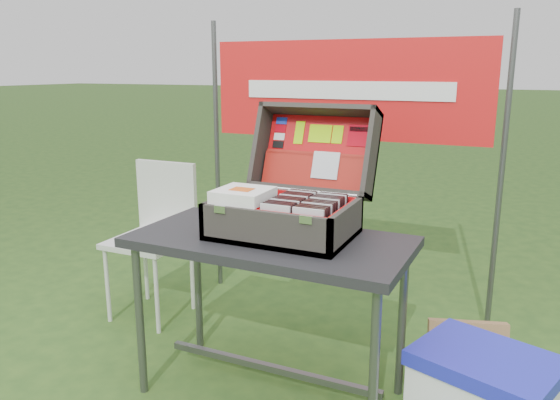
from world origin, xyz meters
The scene contains 93 objects.
table centered at (0.01, 0.09, 0.36)m, with size 1.17×0.58×0.73m, color black, non-canonical shape.
table_top centered at (0.01, 0.09, 0.71)m, with size 1.17×0.58×0.04m, color black.
table_leg_fl centered at (-0.51, -0.15, 0.34)m, with size 0.04×0.04×0.69m, color #59595B.
table_leg_fr centered at (0.54, -0.15, 0.34)m, with size 0.04×0.04×0.69m, color #59595B.
table_leg_bl centered at (-0.51, 0.32, 0.34)m, with size 0.04×0.04×0.69m, color #59595B.
table_leg_br centered at (0.54, 0.32, 0.34)m, with size 0.04×0.04×0.69m, color #59595B.
table_brace centered at (0.01, 0.09, 0.12)m, with size 1.02×0.03×0.03m, color #59595B.
suitcase centered at (0.05, 0.19, 0.98)m, with size 0.57×0.57×0.51m, color #44403A, non-canonical shape.
suitcase_base_bottom centered at (0.05, 0.13, 0.74)m, with size 0.57×0.41×0.02m, color #44403A.
suitcase_base_wall_front centered at (0.05, -0.06, 0.81)m, with size 0.57×0.02×0.15m, color #44403A.
suitcase_base_wall_back centered at (0.05, 0.32, 0.81)m, with size 0.57×0.02×0.15m, color #44403A.
suitcase_base_wall_left centered at (-0.22, 0.13, 0.81)m, with size 0.02×0.41×0.15m, color #44403A.
suitcase_base_wall_right centered at (0.33, 0.13, 0.81)m, with size 0.02×0.41×0.15m, color #44403A.
suitcase_liner_floor centered at (0.05, 0.13, 0.75)m, with size 0.53×0.36×0.01m, color red.
suitcase_latch_left centered at (-0.13, -0.07, 0.87)m, with size 0.05×0.01×0.03m, color silver.
suitcase_latch_right centered at (0.24, -0.07, 0.87)m, with size 0.05×0.01×0.03m, color silver.
suitcase_hinge centered at (0.05, 0.33, 0.88)m, with size 0.02×0.02×0.52m, color silver.
suitcase_lid_back centered at (0.05, 0.54, 1.02)m, with size 0.57×0.41×0.02m, color #44403A.
suitcase_lid_rim_far centered at (0.05, 0.55, 1.23)m, with size 0.57×0.02×0.15m, color #44403A.
suitcase_lid_rim_near centered at (0.05, 0.41, 0.87)m, with size 0.57×0.02×0.15m, color #44403A.
suitcase_lid_rim_left centered at (-0.22, 0.48, 1.05)m, with size 0.02×0.41×0.15m, color #44403A.
suitcase_lid_rim_right centered at (0.33, 0.48, 1.05)m, with size 0.02×0.41×0.15m, color #44403A.
suitcase_lid_liner centered at (0.05, 0.53, 1.03)m, with size 0.52×0.36×0.01m, color red.
suitcase_liner_wall_front centered at (0.05, -0.05, 0.82)m, with size 0.53×0.01×0.13m, color red.
suitcase_liner_wall_back centered at (0.05, 0.31, 0.82)m, with size 0.53×0.01×0.13m, color red.
suitcase_liner_wall_left centered at (-0.21, 0.13, 0.82)m, with size 0.01×0.36×0.13m, color red.
suitcase_liner_wall_right centered at (0.32, 0.13, 0.82)m, with size 0.01×0.36×0.13m, color red.
suitcase_lid_pocket centered at (0.05, 0.48, 0.95)m, with size 0.51×0.16×0.03m, color maroon.
suitcase_pocket_edge centered at (0.05, 0.50, 1.02)m, with size 0.50×0.02×0.02m, color maroon.
suitcase_pocket_cd centered at (0.12, 0.47, 0.98)m, with size 0.13×0.13×0.01m, color silver.
lid_sticker_cc_a centered at (-0.16, 0.57, 1.17)m, with size 0.06×0.03×0.00m, color #1933B2.
lid_sticker_cc_b centered at (-0.16, 0.56, 1.13)m, with size 0.06×0.03×0.00m, color #B7000F.
lid_sticker_cc_c centered at (-0.16, 0.55, 1.09)m, with size 0.06×0.03×0.00m, color white.
lid_sticker_cc_d centered at (-0.16, 0.53, 1.06)m, with size 0.06×0.03×0.00m, color black.
lid_card_neon_tall centered at (-0.05, 0.56, 1.12)m, with size 0.05×0.11×0.00m, color #9FE601.
lid_card_neon_main centered at (0.05, 0.56, 1.12)m, with size 0.11×0.09×0.00m, color #9FE601.
lid_card_neon_small centered at (0.14, 0.56, 1.12)m, with size 0.05×0.09×0.00m, color #9FE601.
lid_sticker_band centered at (0.24, 0.56, 1.12)m, with size 0.10×0.10×0.00m, color #B7000F.
lid_sticker_band_bar centered at (0.24, 0.57, 1.14)m, with size 0.09×0.02×0.00m, color black.
cd_left_0 centered at (0.09, -0.03, 0.83)m, with size 0.13×0.01×0.15m, color silver.
cd_left_1 centered at (0.09, 0.00, 0.83)m, with size 0.13×0.01×0.15m, color black.
cd_left_2 centered at (0.09, 0.02, 0.83)m, with size 0.13×0.01×0.15m, color black.
cd_left_3 centered at (0.09, 0.04, 0.83)m, with size 0.13×0.01×0.15m, color black.
cd_left_4 centered at (0.09, 0.06, 0.83)m, with size 0.13×0.01×0.15m, color silver.
cd_left_5 centered at (0.09, 0.09, 0.83)m, with size 0.13×0.01×0.15m, color black.
cd_left_6 centered at (0.09, 0.11, 0.83)m, with size 0.13×0.01×0.15m, color black.
cd_left_7 centered at (0.09, 0.13, 0.83)m, with size 0.13×0.01×0.15m, color black.
cd_left_8 centered at (0.09, 0.15, 0.83)m, with size 0.13×0.01×0.15m, color silver.
cd_left_9 centered at (0.09, 0.18, 0.83)m, with size 0.13×0.01×0.15m, color black.
cd_left_10 centered at (0.09, 0.20, 0.83)m, with size 0.13×0.01×0.15m, color black.
cd_left_11 centered at (0.09, 0.22, 0.83)m, with size 0.13×0.01×0.15m, color black.
cd_left_12 centered at (0.09, 0.24, 0.83)m, with size 0.13×0.01×0.15m, color silver.
cd_left_13 centered at (0.09, 0.27, 0.83)m, with size 0.13×0.01×0.15m, color black.
cd_right_0 centered at (0.23, -0.03, 0.83)m, with size 0.13×0.01×0.15m, color silver.
cd_right_1 centered at (0.23, 0.00, 0.83)m, with size 0.13×0.01×0.15m, color black.
cd_right_2 centered at (0.23, 0.02, 0.83)m, with size 0.13×0.01×0.15m, color black.
cd_right_3 centered at (0.23, 0.04, 0.83)m, with size 0.13×0.01×0.15m, color black.
cd_right_4 centered at (0.23, 0.06, 0.83)m, with size 0.13×0.01×0.15m, color silver.
cd_right_5 centered at (0.23, 0.09, 0.83)m, with size 0.13×0.01×0.15m, color black.
cd_right_6 centered at (0.23, 0.11, 0.83)m, with size 0.13×0.01×0.15m, color black.
cd_right_7 centered at (0.23, 0.13, 0.83)m, with size 0.13×0.01×0.15m, color black.
cd_right_8 centered at (0.23, 0.15, 0.83)m, with size 0.13×0.01×0.15m, color silver.
cd_right_9 centered at (0.23, 0.18, 0.83)m, with size 0.13×0.01×0.15m, color black.
cd_right_10 centered at (0.23, 0.20, 0.83)m, with size 0.13×0.01×0.15m, color black.
cd_right_11 centered at (0.23, 0.22, 0.83)m, with size 0.13×0.01×0.15m, color black.
cd_right_12 centered at (0.23, 0.24, 0.83)m, with size 0.13×0.01×0.15m, color silver.
cd_right_13 centered at (0.23, 0.27, 0.83)m, with size 0.13×0.01×0.15m, color black.
songbook_0 centered at (-0.09, 0.05, 0.89)m, with size 0.21×0.21×0.01m, color white.
songbook_1 centered at (-0.09, 0.05, 0.89)m, with size 0.21×0.21×0.01m, color white.
songbook_2 centered at (-0.09, 0.05, 0.90)m, with size 0.21×0.21×0.01m, color white.
songbook_3 centered at (-0.09, 0.05, 0.90)m, with size 0.21×0.21×0.01m, color white.
songbook_4 centered at (-0.09, 0.05, 0.91)m, with size 0.21×0.21×0.01m, color white.
songbook_5 centered at (-0.09, 0.05, 0.91)m, with size 0.21×0.21×0.01m, color white.
songbook_6 centered at (-0.09, 0.05, 0.92)m, with size 0.21×0.21×0.01m, color white.
songbook_7 centered at (-0.09, 0.05, 0.92)m, with size 0.21×0.21×0.01m, color white.
songbook_8 centered at (-0.09, 0.05, 0.93)m, with size 0.21×0.21×0.01m, color white.
songbook_9 centered at (-0.09, 0.05, 0.93)m, with size 0.21×0.21×0.01m, color white.
songbook_graphic centered at (-0.09, 0.04, 0.93)m, with size 0.09×0.07×0.00m, color #D85919.
cooler_lid centered at (0.90, 0.03, 0.39)m, with size 0.48×0.36×0.06m, color #1F25BC.
chair centered at (-0.96, 0.51, 0.44)m, with size 0.40×0.44×0.89m, color silver, non-canonical shape.
chair_seat centered at (-0.96, 0.51, 0.45)m, with size 0.40×0.40×0.03m, color silver.
chair_backrest centered at (-0.96, 0.70, 0.68)m, with size 0.40×0.03×0.42m, color silver.
chair_leg_fl centered at (-1.14, 0.34, 0.23)m, with size 0.02×0.02×0.45m, color silver.
chair_leg_fr centered at (-0.79, 0.34, 0.23)m, with size 0.02×0.02×0.45m, color silver.
chair_leg_bl centered at (-1.14, 0.68, 0.23)m, with size 0.02×0.02×0.45m, color silver.
chair_leg_br centered at (-0.79, 0.68, 0.23)m, with size 0.02×0.02×0.45m, color silver.
chair_upright_left centered at (-1.14, 0.70, 0.67)m, with size 0.02×0.02×0.42m, color silver.
chair_upright_right centered at (-0.79, 0.70, 0.67)m, with size 0.02×0.02×0.42m, color silver.
cardboard_box centered at (0.81, 0.40, 0.18)m, with size 0.34×0.05×0.35m, color #97724F.
banner_post_left centered at (-0.85, 1.10, 0.85)m, with size 0.03×0.03×1.70m, color #59595B.
banner_post_right centered at (0.85, 1.10, 0.85)m, with size 0.03×0.03×1.70m, color #59595B.
banner centered at (0.00, 1.09, 1.30)m, with size 1.60×0.01×0.55m, color red.
banner_text centered at (0.00, 1.08, 1.30)m, with size 1.20×0.00×0.10m, color white.
Camera 1 is at (0.96, -1.88, 1.42)m, focal length 35.00 mm.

